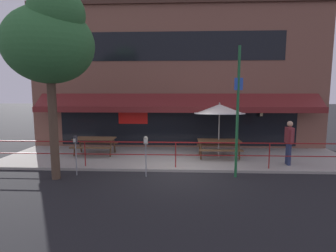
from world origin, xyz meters
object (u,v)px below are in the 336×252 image
(pedestrian_walking, at_px, (289,140))
(parking_meter_near, at_px, (75,143))
(street_tree_curbside, at_px, (50,40))
(street_sign_pole, at_px, (238,112))
(patio_umbrella_centre, at_px, (219,109))
(parking_meter_far, at_px, (146,144))
(picnic_table_centre, at_px, (219,144))
(picnic_table_left, at_px, (95,141))

(pedestrian_walking, relative_size, parking_meter_near, 1.20)
(street_tree_curbside, bearing_deg, parking_meter_near, 43.85)
(parking_meter_near, bearing_deg, street_sign_pole, 0.53)
(patio_umbrella_centre, bearing_deg, parking_meter_far, -138.15)
(parking_meter_far, bearing_deg, patio_umbrella_centre, 41.85)
(picnic_table_centre, distance_m, parking_meter_near, 5.84)
(picnic_table_left, relative_size, parking_meter_far, 1.27)
(parking_meter_near, relative_size, parking_meter_far, 1.00)
(pedestrian_walking, bearing_deg, picnic_table_centre, 158.54)
(picnic_table_left, xyz_separation_m, street_tree_curbside, (-0.26, -3.14, 3.82))
(picnic_table_centre, distance_m, street_sign_pole, 2.81)
(parking_meter_near, xyz_separation_m, street_sign_pole, (5.55, 0.05, 1.11))
(parking_meter_near, relative_size, street_tree_curbside, 0.24)
(patio_umbrella_centre, bearing_deg, picnic_table_centre, -90.00)
(parking_meter_near, bearing_deg, patio_umbrella_centre, 25.10)
(picnic_table_centre, relative_size, street_sign_pole, 0.41)
(picnic_table_left, relative_size, picnic_table_centre, 1.00)
(pedestrian_walking, bearing_deg, picnic_table_left, 170.86)
(parking_meter_near, height_order, street_tree_curbside, street_tree_curbside)
(parking_meter_far, height_order, street_sign_pole, street_sign_pole)
(pedestrian_walking, height_order, parking_meter_near, pedestrian_walking)
(street_tree_curbside, bearing_deg, picnic_table_centre, 26.15)
(pedestrian_walking, bearing_deg, parking_meter_far, -164.92)
(pedestrian_walking, relative_size, street_tree_curbside, 0.28)
(picnic_table_centre, height_order, parking_meter_far, parking_meter_far)
(picnic_table_centre, relative_size, street_tree_curbside, 0.30)
(picnic_table_centre, xyz_separation_m, parking_meter_far, (-2.85, -2.45, 0.44))
(picnic_table_centre, distance_m, street_tree_curbside, 7.48)
(picnic_table_centre, bearing_deg, parking_meter_near, -155.81)
(parking_meter_far, distance_m, street_tree_curbside, 4.49)
(street_tree_curbside, bearing_deg, parking_meter_far, 7.56)
(parking_meter_near, bearing_deg, street_tree_curbside, -136.15)
(picnic_table_centre, xyz_separation_m, patio_umbrella_centre, (-0.00, 0.10, 1.47))
(picnic_table_left, xyz_separation_m, street_sign_pole, (5.76, -2.63, 1.56))
(picnic_table_centre, xyz_separation_m, pedestrian_walking, (2.54, -1.00, 0.35))
(picnic_table_left, bearing_deg, parking_meter_near, -85.44)
(pedestrian_walking, height_order, street_sign_pole, street_sign_pole)
(parking_meter_near, xyz_separation_m, parking_meter_far, (2.46, -0.06, 0.00))
(parking_meter_far, xyz_separation_m, street_sign_pole, (3.08, 0.11, 1.11))
(parking_meter_far, relative_size, street_sign_pole, 0.32)
(picnic_table_centre, xyz_separation_m, street_tree_curbside, (-5.78, -2.84, 3.82))
(patio_umbrella_centre, distance_m, street_sign_pole, 2.45)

